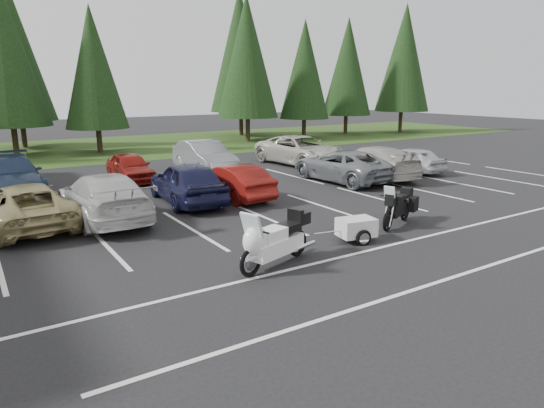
{
  "coord_description": "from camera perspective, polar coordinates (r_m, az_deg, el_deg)",
  "views": [
    {
      "loc": [
        -8.01,
        -12.7,
        4.39
      ],
      "look_at": [
        -0.17,
        -0.5,
        0.87
      ],
      "focal_mm": 32.0,
      "sensor_mm": 36.0,
      "label": 1
    }
  ],
  "objects": [
    {
      "name": "car_far_1",
      "position": [
        22.8,
        -28.36,
        2.95
      ],
      "size": [
        2.29,
        5.57,
        1.61
      ],
      "primitive_type": "imported",
      "rotation": [
        0.0,
        0.0,
        -0.0
      ],
      "color": "#18243D",
      "rests_on": "ground"
    },
    {
      "name": "car_near_4",
      "position": [
        18.97,
        -9.97,
        2.56
      ],
      "size": [
        2.28,
        4.93,
        1.63
      ],
      "primitive_type": "imported",
      "rotation": [
        0.0,
        0.0,
        3.07
      ],
      "color": "#151736",
      "rests_on": "ground"
    },
    {
      "name": "conifer_8",
      "position": [
        47.02,
        8.89,
        15.65
      ],
      "size": [
        4.53,
        4.53,
        10.56
      ],
      "color": "#332316",
      "rests_on": "ground"
    },
    {
      "name": "car_near_6",
      "position": [
        23.32,
        8.29,
        4.5
      ],
      "size": [
        2.7,
        5.49,
        1.5
      ],
      "primitive_type": "imported",
      "rotation": [
        0.0,
        0.0,
        3.18
      ],
      "color": "slate",
      "rests_on": "ground"
    },
    {
      "name": "car_near_5",
      "position": [
        19.5,
        -4.62,
        2.64
      ],
      "size": [
        1.76,
        4.28,
        1.38
      ],
      "primitive_type": "imported",
      "rotation": [
        0.0,
        0.0,
        3.21
      ],
      "color": "maroon",
      "rests_on": "ground"
    },
    {
      "name": "car_far_2",
      "position": [
        23.97,
        -16.34,
        4.17
      ],
      "size": [
        1.69,
        4.02,
        1.36
      ],
      "primitive_type": "imported",
      "rotation": [
        0.0,
        0.0,
        -0.02
      ],
      "color": "maroon",
      "rests_on": "ground"
    },
    {
      "name": "touring_motorcycle",
      "position": [
        12.05,
        0.41,
        -3.76
      ],
      "size": [
        2.98,
        1.7,
        1.58
      ],
      "primitive_type": null,
      "rotation": [
        0.0,
        0.0,
        0.31
      ],
      "color": "white",
      "rests_on": "ground"
    },
    {
      "name": "ground",
      "position": [
        15.64,
        -0.48,
        -2.67
      ],
      "size": [
        120.0,
        120.0,
        0.0
      ],
      "primitive_type": "plane",
      "color": "black",
      "rests_on": "ground"
    },
    {
      "name": "stall_markings",
      "position": [
        17.3,
        -4.02,
        -1.09
      ],
      "size": [
        32.0,
        16.0,
        0.01
      ],
      "primitive_type": "cube",
      "color": "silver",
      "rests_on": "ground"
    },
    {
      "name": "adventure_motorcycle",
      "position": [
        16.06,
        14.53,
        0.01
      ],
      "size": [
        2.54,
        1.68,
        1.46
      ],
      "primitive_type": null,
      "rotation": [
        0.0,
        0.0,
        0.39
      ],
      "color": "black",
      "rests_on": "ground"
    },
    {
      "name": "car_far_4",
      "position": [
        28.08,
        3.42,
        6.32
      ],
      "size": [
        3.29,
        6.19,
        1.66
      ],
      "primitive_type": "imported",
      "rotation": [
        0.0,
        0.0,
        0.09
      ],
      "color": "beige",
      "rests_on": "ground"
    },
    {
      "name": "grass_strip",
      "position": [
        37.82,
        -20.4,
        6.13
      ],
      "size": [
        80.0,
        16.0,
        0.01
      ],
      "primitive_type": "cube",
      "color": "#1D3812",
      "rests_on": "ground"
    },
    {
      "name": "conifer_9",
      "position": [
        50.33,
        15.3,
        16.23
      ],
      "size": [
        5.19,
        5.19,
        12.1
      ],
      "color": "#332316",
      "rests_on": "ground"
    },
    {
      "name": "conifer_7",
      "position": [
        42.93,
        3.89,
        15.5
      ],
      "size": [
        4.27,
        4.27,
        9.94
      ],
      "color": "#332316",
      "rests_on": "ground"
    },
    {
      "name": "conifer_5",
      "position": [
        35.24,
        -20.28,
        14.84
      ],
      "size": [
        4.14,
        4.14,
        9.63
      ],
      "color": "#332316",
      "rests_on": "ground"
    },
    {
      "name": "conifer_6",
      "position": [
        40.21,
        -2.96,
        16.93
      ],
      "size": [
        4.93,
        4.93,
        11.48
      ],
      "color": "#332316",
      "rests_on": "ground"
    },
    {
      "name": "car_near_3",
      "position": [
        17.23,
        -19.2,
        0.8
      ],
      "size": [
        2.24,
        5.47,
        1.58
      ],
      "primitive_type": "imported",
      "rotation": [
        0.0,
        0.0,
        3.15
      ],
      "color": "beige",
      "rests_on": "ground"
    },
    {
      "name": "cargo_trailer",
      "position": [
        14.29,
        9.88,
        -2.99
      ],
      "size": [
        1.65,
        1.11,
        0.7
      ],
      "primitive_type": null,
      "rotation": [
        0.0,
        0.0,
        -0.18
      ],
      "color": "silver",
      "rests_on": "ground"
    },
    {
      "name": "lake_water",
      "position": [
        68.9,
        -22.92,
        8.93
      ],
      "size": [
        70.0,
        50.0,
        0.02
      ],
      "primitive_type": "cube",
      "color": "gray",
      "rests_on": "ground"
    },
    {
      "name": "conifer_4",
      "position": [
        35.79,
        -28.99,
        15.43
      ],
      "size": [
        4.8,
        4.8,
        11.17
      ],
      "color": "#332316",
      "rests_on": "ground"
    },
    {
      "name": "car_near_7",
      "position": [
        24.4,
        11.71,
        4.86
      ],
      "size": [
        2.7,
        5.61,
        1.58
      ],
      "primitive_type": "imported",
      "rotation": [
        0.0,
        0.0,
        3.05
      ],
      "color": "#AFAAA0",
      "rests_on": "ground"
    },
    {
      "name": "conifer_back_b",
      "position": [
        40.47,
        -28.09,
        15.47
      ],
      "size": [
        4.97,
        4.97,
        11.58
      ],
      "color": "#332316",
      "rests_on": "ground"
    },
    {
      "name": "car_far_3",
      "position": [
        25.44,
        -7.94,
        5.48
      ],
      "size": [
        1.98,
        5.16,
        1.68
      ],
      "primitive_type": "imported",
      "rotation": [
        0.0,
        0.0,
        -0.04
      ],
      "color": "slate",
      "rests_on": "ground"
    },
    {
      "name": "car_near_8",
      "position": [
        26.63,
        15.99,
        5.06
      ],
      "size": [
        1.65,
        3.93,
        1.33
      ],
      "primitive_type": "imported",
      "rotation": [
        0.0,
        0.0,
        3.12
      ],
      "color": "#B8B9BD",
      "rests_on": "ground"
    },
    {
      "name": "conifer_back_c",
      "position": [
        45.32,
        -3.77,
        17.53
      ],
      "size": [
        5.5,
        5.5,
        12.81
      ],
      "color": "#332316",
      "rests_on": "ground"
    },
    {
      "name": "car_near_2",
      "position": [
        17.32,
        -27.05,
        -0.16
      ],
      "size": [
        2.74,
        5.28,
        1.42
      ],
      "primitive_type": "imported",
      "rotation": [
        0.0,
        0.0,
        3.22
      ],
      "color": "#9A8C59",
      "rests_on": "ground"
    }
  ]
}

